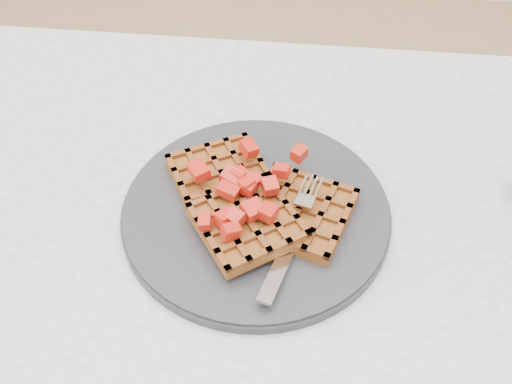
# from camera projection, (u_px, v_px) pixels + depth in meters

# --- Properties ---
(table) EXTENTS (1.20, 0.80, 0.75)m
(table) POSITION_uv_depth(u_px,v_px,m) (308.00, 299.00, 0.72)
(table) COLOR silver
(table) RESTS_ON ground
(plate) EXTENTS (0.31, 0.31, 0.02)m
(plate) POSITION_uv_depth(u_px,v_px,m) (256.00, 211.00, 0.66)
(plate) COLOR #262528
(plate) RESTS_ON table
(waffles) EXTENTS (0.24, 0.22, 0.03)m
(waffles) POSITION_uv_depth(u_px,v_px,m) (256.00, 202.00, 0.64)
(waffles) COLOR brown
(waffles) RESTS_ON plate
(strawberry_pile) EXTENTS (0.15, 0.15, 0.02)m
(strawberry_pile) POSITION_uv_depth(u_px,v_px,m) (256.00, 183.00, 0.63)
(strawberry_pile) COLOR #990C04
(strawberry_pile) RESTS_ON waffles
(fork) EXTENTS (0.07, 0.18, 0.02)m
(fork) POSITION_uv_depth(u_px,v_px,m) (295.00, 233.00, 0.62)
(fork) COLOR silver
(fork) RESTS_ON plate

